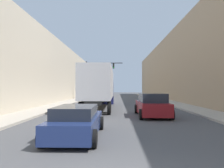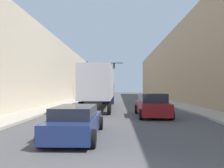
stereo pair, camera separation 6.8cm
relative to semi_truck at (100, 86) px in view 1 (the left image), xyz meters
name	(u,v)px [view 1 (the left image)]	position (x,y,z in m)	size (l,w,h in m)	color
sidewalk_right	(163,101)	(8.88, 11.55, -2.16)	(2.47, 80.00, 0.15)	#B2A899
sidewalk_left	(74,101)	(-5.06, 11.55, -2.16)	(2.47, 80.00, 0.15)	#B2A899
building_right	(191,66)	(13.11, 11.55, 3.24)	(6.00, 80.00, 10.94)	tan
building_left	(47,73)	(-9.29, 11.55, 2.14)	(6.00, 80.00, 8.74)	beige
semi_truck	(100,86)	(0.00, 0.00, 0.00)	(2.51, 13.84, 3.88)	silver
sedan_car	(77,122)	(0.04, -13.28, -1.60)	(2.00, 4.64, 1.31)	navy
suv_car	(152,105)	(4.26, -6.48, -1.45)	(2.19, 4.95, 1.66)	maroon
traffic_signal_gantry	(96,72)	(-1.99, 15.69, 2.55)	(6.45, 0.35, 6.72)	black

